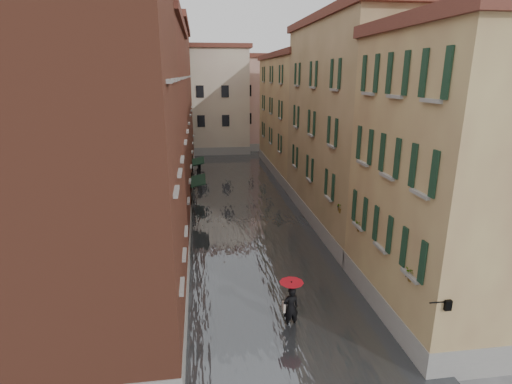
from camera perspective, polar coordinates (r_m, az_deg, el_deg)
ground at (r=19.20m, az=2.75°, el=-14.82°), size 120.00×120.00×0.00m
floodwater at (r=30.89m, az=-1.68°, el=-2.17°), size 10.00×60.00×0.20m
building_left_near at (r=15.03m, az=-22.58°, el=1.87°), size 6.00×8.00×13.00m
building_left_mid at (r=25.67m, az=-16.63°, el=7.46°), size 6.00×14.00×12.50m
building_left_far at (r=40.40m, az=-13.69°, el=11.79°), size 6.00×16.00×14.00m
building_right_near at (r=17.88m, az=26.94°, el=1.02°), size 6.00×8.00×11.50m
building_right_mid at (r=27.30m, az=14.11°, el=8.68°), size 6.00×14.00×13.00m
building_right_far at (r=41.59m, az=6.33°, el=10.54°), size 6.00×16.00×11.50m
building_end_cream at (r=54.22m, az=-7.96°, el=12.63°), size 12.00×9.00×13.00m
building_end_pink at (r=56.99m, az=1.35°, el=12.46°), size 10.00×9.00×12.00m
awning_near at (r=29.39m, az=-8.34°, el=1.51°), size 1.09×3.10×2.80m
awning_far at (r=35.98m, az=-8.33°, el=4.25°), size 1.09×3.03×2.80m
wall_lantern at (r=14.37m, az=25.56°, el=-14.26°), size 0.71×0.22×0.35m
window_planters at (r=18.58m, az=15.68°, el=-4.50°), size 0.59×8.19×0.84m
pedestrian_main at (r=16.65m, az=5.01°, el=-15.18°), size 0.97×0.97×2.06m
pedestrian_far at (r=38.14m, az=-8.00°, el=2.62°), size 1.12×1.01×1.89m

